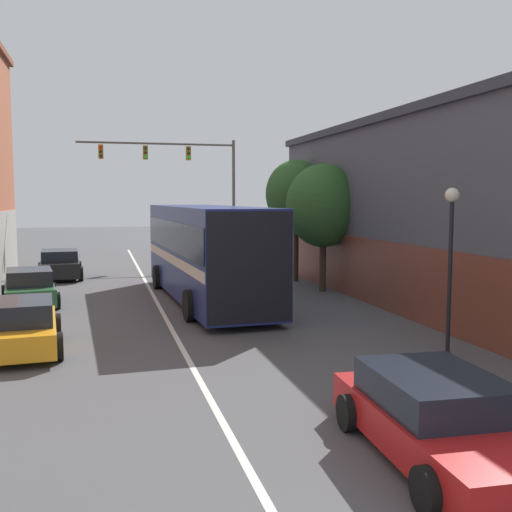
% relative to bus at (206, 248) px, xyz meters
% --- Properties ---
extents(lane_center_line, '(0.14, 48.48, 0.01)m').
position_rel_bus_xyz_m(lane_center_line, '(-1.81, -0.80, -1.97)').
color(lane_center_line, silver).
rests_on(lane_center_line, ground_plane).
extents(building_right_storefront, '(8.49, 23.14, 6.74)m').
position_rel_bus_xyz_m(building_right_storefront, '(9.73, -3.74, 1.52)').
color(building_right_storefront, '#4C515B').
rests_on(building_right_storefront, ground_plane).
extents(bus, '(3.31, 11.60, 3.52)m').
position_rel_bus_xyz_m(bus, '(0.00, 0.00, 0.00)').
color(bus, navy).
rests_on(bus, ground_plane).
extents(hatchback_foreground, '(2.22, 4.43, 1.24)m').
position_rel_bus_xyz_m(hatchback_foreground, '(0.99, -14.32, -1.38)').
color(hatchback_foreground, red).
rests_on(hatchback_foreground, ground_plane).
extents(parked_car_left_near, '(2.21, 4.04, 1.32)m').
position_rel_bus_xyz_m(parked_car_left_near, '(-5.75, -6.22, -1.34)').
color(parked_car_left_near, orange).
rests_on(parked_car_left_near, ground_plane).
extents(parked_car_left_mid, '(2.21, 4.08, 1.38)m').
position_rel_bus_xyz_m(parked_car_left_mid, '(-5.68, 7.91, -1.31)').
color(parked_car_left_mid, black).
rests_on(parked_car_left_mid, ground_plane).
extents(parked_car_left_far, '(2.29, 4.15, 1.31)m').
position_rel_bus_xyz_m(parked_car_left_far, '(-6.27, 0.70, -1.35)').
color(parked_car_left_far, '#285633').
rests_on(parked_car_left_far, ground_plane).
extents(traffic_signal_gantry, '(9.13, 0.36, 7.27)m').
position_rel_bus_xyz_m(traffic_signal_gantry, '(1.10, 13.42, 3.44)').
color(traffic_signal_gantry, '#514C47').
rests_on(traffic_signal_gantry, ground_plane).
extents(street_lamp, '(0.35, 0.35, 4.07)m').
position_rel_bus_xyz_m(street_lamp, '(4.35, -9.22, 0.55)').
color(street_lamp, black).
rests_on(street_lamp, ground_plane).
extents(street_tree_near, '(3.10, 2.79, 5.23)m').
position_rel_bus_xyz_m(street_tree_near, '(5.06, 1.13, 1.54)').
color(street_tree_near, '#3D2D1E').
rests_on(street_tree_near, ground_plane).
extents(street_tree_far, '(2.83, 2.55, 5.58)m').
position_rel_bus_xyz_m(street_tree_far, '(4.93, 4.24, 2.03)').
color(street_tree_far, '#3D2D1E').
rests_on(street_tree_far, ground_plane).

